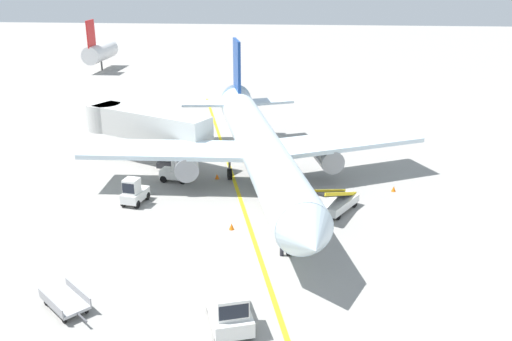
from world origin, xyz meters
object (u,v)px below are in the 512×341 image
safety_cone_nose_right (232,226)px  safety_cone_wingtip_right (164,160)px  ground_crew_marshaller (282,242)px  jet_bridge (139,123)px  belt_loader_forward_hold (338,202)px  baggage_tug_near_wing (134,192)px  baggage_cart_loaded (65,301)px  baggage_tug_by_cargo_door (177,171)px  pushback_tug (229,309)px  safety_cone_nose_left (394,189)px  safety_cone_wingtip_left (217,176)px  airliner (258,145)px

safety_cone_nose_right → safety_cone_wingtip_right: size_ratio=1.00×
ground_crew_marshaller → safety_cone_nose_right: 4.92m
jet_bridge → belt_loader_forward_hold: bearing=-29.4°
baggage_tug_near_wing → baggage_cart_loaded: (0.48, -13.68, -0.46)m
belt_loader_forward_hold → safety_cone_nose_right: belt_loader_forward_hold is taller
safety_cone_wingtip_right → baggage_tug_by_cargo_door: bearing=-63.2°
pushback_tug → safety_cone_nose_right: (-1.31, 10.67, -0.77)m
baggage_cart_loaded → safety_cone_nose_left: size_ratio=7.61×
safety_cone_nose_right → safety_cone_wingtip_right: 15.40m
ground_crew_marshaller → safety_cone_wingtip_left: (-6.05, 12.70, -0.69)m
baggage_tug_by_cargo_door → ground_crew_marshaller: (9.29, -11.91, -0.02)m
airliner → safety_cone_nose_left: 11.38m
airliner → safety_cone_wingtip_right: size_ratio=79.34×
jet_bridge → airliner: bearing=-23.9°
baggage_tug_by_cargo_door → safety_cone_wingtip_left: baggage_tug_by_cargo_door is taller
baggage_tug_near_wing → belt_loader_forward_hold: 15.23m
airliner → safety_cone_wingtip_right: bearing=153.0°
airliner → pushback_tug: (0.22, -19.16, -2.42)m
baggage_cart_loaded → ground_crew_marshaller: size_ratio=1.97×
airliner → jet_bridge: size_ratio=2.75×
belt_loader_forward_hold → ground_crew_marshaller: (-3.78, -6.90, 0.13)m
jet_bridge → ground_crew_marshaller: bearing=-50.7°
safety_cone_wingtip_left → baggage_cart_loaded: bearing=-104.2°
baggage_tug_by_cargo_door → safety_cone_wingtip_left: (3.24, 0.79, -0.71)m
pushback_tug → baggage_cart_loaded: bearing=175.6°
ground_crew_marshaller → jet_bridge: bearing=129.3°
jet_bridge → pushback_tug: jet_bridge is taller
airliner → safety_cone_wingtip_left: (-3.57, 0.89, -3.20)m
safety_cone_nose_right → safety_cone_wingtip_left: same height
pushback_tug → airliner: bearing=90.7°
safety_cone_wingtip_left → airliner: bearing=-14.0°
airliner → safety_cone_nose_left: airliner is taller
jet_bridge → safety_cone_wingtip_right: (2.17, -0.34, -3.32)m
jet_bridge → baggage_tug_by_cargo_door: (4.48, -4.90, -2.62)m
pushback_tug → safety_cone_wingtip_right: size_ratio=9.12×
baggage_tug_near_wing → safety_cone_wingtip_right: bearing=90.9°
airliner → safety_cone_nose_right: airliner is taller
baggage_cart_loaded → ground_crew_marshaller: (10.96, 6.69, 0.44)m
pushback_tug → ground_crew_marshaller: size_ratio=2.36×
belt_loader_forward_hold → ground_crew_marshaller: size_ratio=2.91×
baggage_tug_near_wing → airliner: bearing=28.2°
baggage_cart_loaded → safety_cone_wingtip_left: size_ratio=7.61×
baggage_tug_by_cargo_door → safety_cone_nose_right: size_ratio=5.79×
safety_cone_nose_left → safety_cone_nose_right: same height
airliner → jet_bridge: 12.35m
baggage_tug_by_cargo_door → ground_crew_marshaller: size_ratio=1.50×
jet_bridge → baggage_tug_by_cargo_door: jet_bridge is taller
safety_cone_nose_left → safety_cone_nose_right: 14.36m
safety_cone_nose_right → safety_cone_wingtip_right: same height
belt_loader_forward_hold → safety_cone_nose_left: belt_loader_forward_hold is taller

